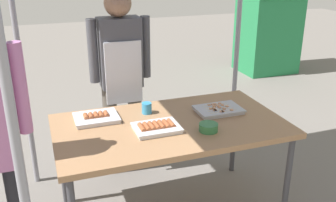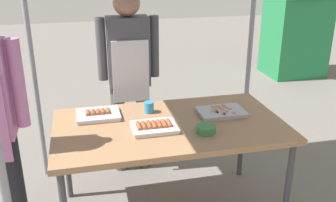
{
  "view_description": "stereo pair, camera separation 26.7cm",
  "coord_description": "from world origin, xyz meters",
  "px_view_note": "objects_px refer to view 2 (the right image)",
  "views": [
    {
      "loc": [
        -0.83,
        -2.3,
        1.87
      ],
      "look_at": [
        0.0,
        0.05,
        0.9
      ],
      "focal_mm": 41.0,
      "sensor_mm": 36.0,
      "label": 1
    },
    {
      "loc": [
        -0.58,
        -2.37,
        1.87
      ],
      "look_at": [
        0.0,
        0.05,
        0.9
      ],
      "focal_mm": 41.0,
      "sensor_mm": 36.0,
      "label": 2
    }
  ],
  "objects_px": {
    "drink_cup_near_edge": "(149,107)",
    "vendor_woman": "(129,69)",
    "tray_grilled_sausages": "(98,115)",
    "tray_pork_links": "(154,127)",
    "stall_table": "(170,130)",
    "condiment_bowl": "(206,129)",
    "tray_meat_skewers": "(221,112)",
    "neighbor_stall_left": "(297,19)"
  },
  "relations": [
    {
      "from": "tray_grilled_sausages",
      "to": "vendor_woman",
      "type": "relative_size",
      "value": 0.19
    },
    {
      "from": "stall_table",
      "to": "tray_pork_links",
      "type": "distance_m",
      "value": 0.16
    },
    {
      "from": "stall_table",
      "to": "neighbor_stall_left",
      "type": "xyz_separation_m",
      "value": [
        2.79,
        3.04,
        0.19
      ]
    },
    {
      "from": "tray_meat_skewers",
      "to": "drink_cup_near_edge",
      "type": "bearing_deg",
      "value": 163.17
    },
    {
      "from": "condiment_bowl",
      "to": "neighbor_stall_left",
      "type": "distance_m",
      "value": 4.16
    },
    {
      "from": "tray_grilled_sausages",
      "to": "tray_pork_links",
      "type": "xyz_separation_m",
      "value": [
        0.35,
        -0.3,
        0.0
      ]
    },
    {
      "from": "tray_meat_skewers",
      "to": "condiment_bowl",
      "type": "distance_m",
      "value": 0.35
    },
    {
      "from": "vendor_woman",
      "to": "tray_pork_links",
      "type": "bearing_deg",
      "value": 93.49
    },
    {
      "from": "tray_grilled_sausages",
      "to": "condiment_bowl",
      "type": "relative_size",
      "value": 2.44
    },
    {
      "from": "drink_cup_near_edge",
      "to": "vendor_woman",
      "type": "xyz_separation_m",
      "value": [
        -0.07,
        0.51,
        0.16
      ]
    },
    {
      "from": "tray_grilled_sausages",
      "to": "neighbor_stall_left",
      "type": "xyz_separation_m",
      "value": [
        3.27,
        2.81,
        0.12
      ]
    },
    {
      "from": "condiment_bowl",
      "to": "vendor_woman",
      "type": "xyz_separation_m",
      "value": [
        -0.37,
        0.94,
        0.17
      ]
    },
    {
      "from": "stall_table",
      "to": "tray_grilled_sausages",
      "type": "distance_m",
      "value": 0.54
    },
    {
      "from": "stall_table",
      "to": "condiment_bowl",
      "type": "relative_size",
      "value": 12.57
    },
    {
      "from": "vendor_woman",
      "to": "neighbor_stall_left",
      "type": "distance_m",
      "value": 3.76
    },
    {
      "from": "tray_meat_skewers",
      "to": "vendor_woman",
      "type": "relative_size",
      "value": 0.21
    },
    {
      "from": "tray_grilled_sausages",
      "to": "drink_cup_near_edge",
      "type": "distance_m",
      "value": 0.38
    },
    {
      "from": "vendor_woman",
      "to": "tray_meat_skewers",
      "type": "bearing_deg",
      "value": 131.46
    },
    {
      "from": "drink_cup_near_edge",
      "to": "vendor_woman",
      "type": "relative_size",
      "value": 0.05
    },
    {
      "from": "stall_table",
      "to": "tray_grilled_sausages",
      "type": "xyz_separation_m",
      "value": [
        -0.48,
        0.23,
        0.07
      ]
    },
    {
      "from": "tray_meat_skewers",
      "to": "neighbor_stall_left",
      "type": "height_order",
      "value": "neighbor_stall_left"
    },
    {
      "from": "tray_grilled_sausages",
      "to": "drink_cup_near_edge",
      "type": "relative_size",
      "value": 3.78
    },
    {
      "from": "tray_meat_skewers",
      "to": "vendor_woman",
      "type": "bearing_deg",
      "value": 131.46
    },
    {
      "from": "stall_table",
      "to": "vendor_woman",
      "type": "height_order",
      "value": "vendor_woman"
    },
    {
      "from": "tray_meat_skewers",
      "to": "vendor_woman",
      "type": "height_order",
      "value": "vendor_woman"
    },
    {
      "from": "condiment_bowl",
      "to": "vendor_woman",
      "type": "height_order",
      "value": "vendor_woman"
    },
    {
      "from": "condiment_bowl",
      "to": "drink_cup_near_edge",
      "type": "relative_size",
      "value": 1.55
    },
    {
      "from": "tray_meat_skewers",
      "to": "drink_cup_near_edge",
      "type": "xyz_separation_m",
      "value": [
        -0.51,
        0.16,
        0.02
      ]
    },
    {
      "from": "tray_pork_links",
      "to": "condiment_bowl",
      "type": "xyz_separation_m",
      "value": [
        0.32,
        -0.13,
        0.01
      ]
    },
    {
      "from": "stall_table",
      "to": "condiment_bowl",
      "type": "height_order",
      "value": "condiment_bowl"
    },
    {
      "from": "tray_pork_links",
      "to": "drink_cup_near_edge",
      "type": "bearing_deg",
      "value": 85.84
    },
    {
      "from": "stall_table",
      "to": "tray_grilled_sausages",
      "type": "height_order",
      "value": "tray_grilled_sausages"
    },
    {
      "from": "tray_pork_links",
      "to": "vendor_woman",
      "type": "xyz_separation_m",
      "value": [
        -0.05,
        0.81,
        0.18
      ]
    },
    {
      "from": "tray_meat_skewers",
      "to": "condiment_bowl",
      "type": "bearing_deg",
      "value": -127.69
    },
    {
      "from": "tray_grilled_sausages",
      "to": "vendor_woman",
      "type": "bearing_deg",
      "value": 59.12
    },
    {
      "from": "tray_grilled_sausages",
      "to": "neighbor_stall_left",
      "type": "relative_size",
      "value": 0.18
    },
    {
      "from": "tray_grilled_sausages",
      "to": "tray_meat_skewers",
      "type": "height_order",
      "value": "tray_grilled_sausages"
    },
    {
      "from": "stall_table",
      "to": "drink_cup_near_edge",
      "type": "distance_m",
      "value": 0.27
    },
    {
      "from": "drink_cup_near_edge",
      "to": "vendor_woman",
      "type": "bearing_deg",
      "value": 98.04
    },
    {
      "from": "vendor_woman",
      "to": "drink_cup_near_edge",
      "type": "bearing_deg",
      "value": 98.04
    },
    {
      "from": "tray_pork_links",
      "to": "neighbor_stall_left",
      "type": "bearing_deg",
      "value": 46.88
    },
    {
      "from": "stall_table",
      "to": "drink_cup_near_edge",
      "type": "relative_size",
      "value": 19.49
    }
  ]
}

